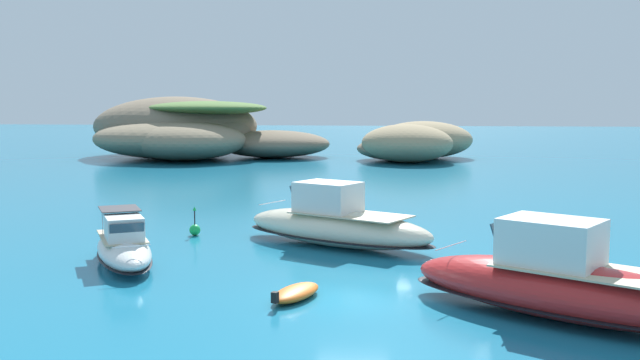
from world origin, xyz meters
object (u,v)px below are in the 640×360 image
object	(u,v)px
motorboat_cream	(336,225)
channel_buoy	(195,229)
islet_large	(187,132)
motorboat_red	(564,286)
dinghy_tender	(296,293)
islet_small	(412,143)
motorboat_white	(124,248)

from	to	relation	value
motorboat_cream	channel_buoy	distance (m)	7.59
motorboat_cream	islet_large	bearing A→B (deg)	114.65
islet_large	motorboat_red	bearing A→B (deg)	-62.85
dinghy_tender	motorboat_red	bearing A→B (deg)	-6.90
motorboat_red	dinghy_tender	bearing A→B (deg)	173.10
islet_large	motorboat_cream	world-z (taller)	islet_large
motorboat_red	dinghy_tender	xyz separation A→B (m)	(-8.61, 1.04, -0.80)
motorboat_cream	dinghy_tender	size ratio (longest dim) A/B	3.64
islet_small	motorboat_red	world-z (taller)	islet_small
islet_small	dinghy_tender	xyz separation A→B (m)	(-3.94, -62.31, -1.76)
islet_large	dinghy_tender	bearing A→B (deg)	-68.92
islet_large	channel_buoy	world-z (taller)	islet_large
motorboat_cream	channel_buoy	bearing A→B (deg)	167.44
motorboat_cream	dinghy_tender	xyz separation A→B (m)	(-0.38, -9.31, -0.77)
motorboat_red	dinghy_tender	distance (m)	8.71
motorboat_red	motorboat_white	bearing A→B (deg)	162.17
channel_buoy	motorboat_red	bearing A→B (deg)	-37.56
islet_large	motorboat_cream	xyz separation A→B (m)	(24.82, -54.09, -2.20)
motorboat_cream	motorboat_red	distance (m)	13.23
channel_buoy	dinghy_tender	bearing A→B (deg)	-57.44
motorboat_white	channel_buoy	world-z (taller)	motorboat_white
dinghy_tender	islet_large	bearing A→B (deg)	111.08
motorboat_cream	motorboat_white	distance (m)	9.73
motorboat_white	channel_buoy	size ratio (longest dim) A/B	4.80
motorboat_white	dinghy_tender	world-z (taller)	motorboat_white
channel_buoy	islet_large	bearing A→B (deg)	108.40
motorboat_red	channel_buoy	bearing A→B (deg)	142.44
islet_large	motorboat_red	size ratio (longest dim) A/B	2.94
dinghy_tender	channel_buoy	xyz separation A→B (m)	(-7.00, 10.96, 0.11)
motorboat_cream	dinghy_tender	world-z (taller)	motorboat_cream
dinghy_tender	channel_buoy	world-z (taller)	channel_buoy
dinghy_tender	motorboat_white	bearing A→B (deg)	151.67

